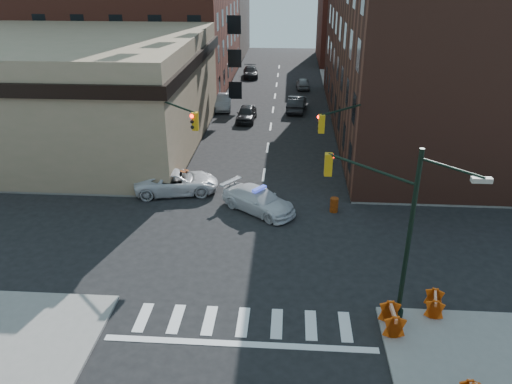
# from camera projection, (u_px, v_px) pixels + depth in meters

# --- Properties ---
(ground) EXTENTS (140.00, 140.00, 0.00)m
(ground) POSITION_uv_depth(u_px,v_px,m) (254.00, 243.00, 28.23)
(ground) COLOR black
(ground) RESTS_ON ground
(sidewalk_nw) EXTENTS (34.00, 54.50, 0.15)m
(sidewalk_nw) POSITION_uv_depth(u_px,v_px,m) (81.00, 95.00, 59.28)
(sidewalk_nw) COLOR gray
(sidewalk_nw) RESTS_ON ground
(sidewalk_ne) EXTENTS (34.00, 54.50, 0.15)m
(sidewalk_ne) POSITION_uv_depth(u_px,v_px,m) (478.00, 102.00, 56.39)
(sidewalk_ne) COLOR gray
(sidewalk_ne) RESTS_ON ground
(bank_building) EXTENTS (22.00, 22.00, 9.00)m
(bank_building) POSITION_uv_depth(u_px,v_px,m) (69.00, 91.00, 42.34)
(bank_building) COLOR #957C61
(bank_building) RESTS_ON ground
(commercial_row_ne) EXTENTS (14.00, 34.00, 14.00)m
(commercial_row_ne) POSITION_uv_depth(u_px,v_px,m) (416.00, 53.00, 44.83)
(commercial_row_ne) COLOR #512B20
(commercial_row_ne) RESTS_ON ground
(filler_nw) EXTENTS (20.00, 18.00, 16.00)m
(filler_nw) POSITION_uv_depth(u_px,v_px,m) (185.00, 5.00, 81.97)
(filler_nw) COLOR brown
(filler_nw) RESTS_ON ground
(filler_ne) EXTENTS (16.00, 16.00, 12.00)m
(filler_ne) POSITION_uv_depth(u_px,v_px,m) (371.00, 22.00, 77.31)
(filler_ne) COLOR maroon
(filler_ne) RESTS_ON ground
(signal_pole_se) EXTENTS (5.40, 5.27, 8.00)m
(signal_pole_se) POSITION_uv_depth(u_px,v_px,m) (388.00, 221.00, 20.91)
(signal_pole_se) COLOR black
(signal_pole_se) RESTS_ON sidewalk_se
(signal_pole_nw) EXTENTS (3.58, 3.67, 8.00)m
(signal_pole_nw) POSITION_uv_depth(u_px,v_px,m) (168.00, 138.00, 31.60)
(signal_pole_nw) COLOR black
(signal_pole_nw) RESTS_ON sidewalk_nw
(signal_pole_ne) EXTENTS (3.67, 3.58, 8.00)m
(signal_pole_ne) POSITION_uv_depth(u_px,v_px,m) (354.00, 142.00, 30.88)
(signal_pole_ne) COLOR black
(signal_pole_ne) RESTS_ON sidewalk_ne
(tree_ne_near) EXTENTS (3.00, 3.00, 4.85)m
(tree_ne_near) POSITION_uv_depth(u_px,v_px,m) (348.00, 83.00, 49.82)
(tree_ne_near) COLOR black
(tree_ne_near) RESTS_ON sidewalk_ne
(tree_ne_far) EXTENTS (3.00, 3.00, 4.85)m
(tree_ne_far) POSITION_uv_depth(u_px,v_px,m) (341.00, 67.00, 57.06)
(tree_ne_far) COLOR black
(tree_ne_far) RESTS_ON sidewalk_ne
(police_car) EXTENTS (5.39, 4.78, 1.50)m
(police_car) POSITION_uv_depth(u_px,v_px,m) (258.00, 200.00, 31.62)
(police_car) COLOR silver
(police_car) RESTS_ON ground
(pickup) EXTENTS (6.09, 3.72, 1.58)m
(pickup) POSITION_uv_depth(u_px,v_px,m) (177.00, 182.00, 34.13)
(pickup) COLOR silver
(pickup) RESTS_ON ground
(parked_car_wnear) EXTENTS (1.96, 4.48, 1.50)m
(parked_car_wnear) POSITION_uv_depth(u_px,v_px,m) (246.00, 114.00, 49.56)
(parked_car_wnear) COLOR black
(parked_car_wnear) RESTS_ON ground
(parked_car_wfar) EXTENTS (2.13, 4.92, 1.57)m
(parked_car_wfar) POSITION_uv_depth(u_px,v_px,m) (223.00, 102.00, 53.58)
(parked_car_wfar) COLOR gray
(parked_car_wfar) RESTS_ON ground
(parked_car_wdeep) EXTENTS (2.42, 5.02, 1.41)m
(parked_car_wdeep) POSITION_uv_depth(u_px,v_px,m) (251.00, 72.00, 68.32)
(parked_car_wdeep) COLOR black
(parked_car_wdeep) RESTS_ON ground
(parked_car_enear) EXTENTS (2.22, 5.09, 1.63)m
(parked_car_enear) POSITION_uv_depth(u_px,v_px,m) (297.00, 103.00, 52.81)
(parked_car_enear) COLOR black
(parked_car_enear) RESTS_ON ground
(parked_car_efar) EXTENTS (1.77, 3.98, 1.33)m
(parked_car_efar) POSITION_uv_depth(u_px,v_px,m) (303.00, 83.00, 62.17)
(parked_car_efar) COLOR gray
(parked_car_efar) RESTS_ON ground
(pedestrian_a) EXTENTS (0.63, 0.45, 1.63)m
(pedestrian_a) POSITION_uv_depth(u_px,v_px,m) (165.00, 181.00, 33.84)
(pedestrian_a) COLOR black
(pedestrian_a) RESTS_ON sidewalk_nw
(pedestrian_b) EXTENTS (0.97, 0.86, 1.67)m
(pedestrian_b) POSITION_uv_depth(u_px,v_px,m) (107.00, 169.00, 35.71)
(pedestrian_b) COLOR black
(pedestrian_b) RESTS_ON sidewalk_nw
(pedestrian_c) EXTENTS (0.98, 1.05, 1.74)m
(pedestrian_c) POSITION_uv_depth(u_px,v_px,m) (88.00, 176.00, 34.53)
(pedestrian_c) COLOR #1C232B
(pedestrian_c) RESTS_ON sidewalk_nw
(barrel_road) EXTENTS (0.55, 0.55, 0.94)m
(barrel_road) POSITION_uv_depth(u_px,v_px,m) (334.00, 205.00, 31.64)
(barrel_road) COLOR #E3520A
(barrel_road) RESTS_ON ground
(barrel_bank) EXTENTS (0.75, 0.75, 1.09)m
(barrel_bank) POSITION_uv_depth(u_px,v_px,m) (185.00, 178.00, 35.37)
(barrel_bank) COLOR #D44C0A
(barrel_bank) RESTS_ON ground
(barricade_se_a) EXTENTS (0.87, 1.33, 0.92)m
(barricade_se_a) POSITION_uv_depth(u_px,v_px,m) (434.00, 304.00, 22.28)
(barricade_se_a) COLOR #F03C0B
(barricade_se_a) RESTS_ON sidewalk_se
(barricade_se_b) EXTENTS (0.73, 1.40, 1.03)m
(barricade_se_b) POSITION_uv_depth(u_px,v_px,m) (392.00, 320.00, 21.21)
(barricade_se_b) COLOR #E6400A
(barricade_se_b) RESTS_ON sidewalk_se
(barricade_nw_a) EXTENTS (1.18, 0.63, 0.86)m
(barricade_nw_a) POSITION_uv_depth(u_px,v_px,m) (169.00, 180.00, 34.97)
(barricade_nw_a) COLOR orange
(barricade_nw_a) RESTS_ON sidewalk_nw
(barricade_nw_b) EXTENTS (1.22, 0.71, 0.87)m
(barricade_nw_b) POSITION_uv_depth(u_px,v_px,m) (135.00, 184.00, 34.37)
(barricade_nw_b) COLOR red
(barricade_nw_b) RESTS_ON sidewalk_nw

